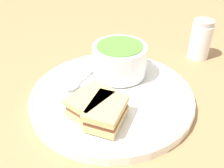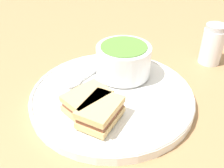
% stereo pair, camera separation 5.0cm
% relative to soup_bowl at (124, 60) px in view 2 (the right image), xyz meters
% --- Properties ---
extents(ground_plane, '(2.40, 2.40, 0.00)m').
position_rel_soup_bowl_xyz_m(ground_plane, '(0.01, -0.07, -0.05)').
color(ground_plane, '#9E754C').
extents(plate, '(0.32, 0.32, 0.02)m').
position_rel_soup_bowl_xyz_m(plate, '(0.01, -0.07, -0.04)').
color(plate, white).
rests_on(plate, ground_plane).
extents(soup_bowl, '(0.11, 0.11, 0.07)m').
position_rel_soup_bowl_xyz_m(soup_bowl, '(0.00, 0.00, 0.00)').
color(soup_bowl, white).
rests_on(soup_bowl, plate).
extents(spoon, '(0.03, 0.11, 0.01)m').
position_rel_soup_bowl_xyz_m(spoon, '(-0.06, -0.08, -0.03)').
color(spoon, silver).
rests_on(spoon, plate).
extents(sandwich_half_near, '(0.07, 0.09, 0.03)m').
position_rel_soup_bowl_xyz_m(sandwich_half_near, '(0.00, -0.14, -0.02)').
color(sandwich_half_near, tan).
rests_on(sandwich_half_near, plate).
extents(sandwich_half_far, '(0.06, 0.08, 0.03)m').
position_rel_soup_bowl_xyz_m(sandwich_half_far, '(0.04, -0.15, -0.02)').
color(sandwich_half_far, tan).
rests_on(sandwich_half_far, plate).
extents(salt_shaker, '(0.05, 0.05, 0.10)m').
position_rel_soup_bowl_xyz_m(salt_shaker, '(0.14, 0.18, -0.01)').
color(salt_shaker, silver).
rests_on(salt_shaker, ground_plane).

